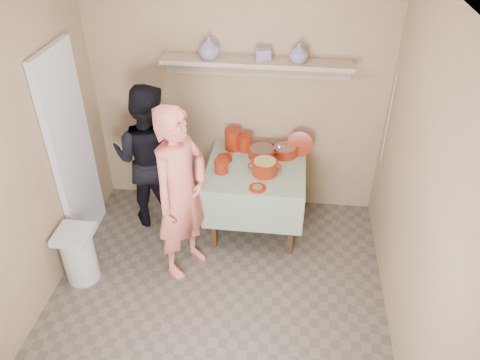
# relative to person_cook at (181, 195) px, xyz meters

# --- Properties ---
(ground) EXTENTS (3.50, 3.50, 0.00)m
(ground) POSITION_rel_person_cook_xyz_m (0.35, -0.62, -0.85)
(ground) COLOR #60564B
(ground) RESTS_ON ground
(tile_panel) EXTENTS (0.06, 0.70, 2.00)m
(tile_panel) POSITION_rel_person_cook_xyz_m (-1.11, 0.33, 0.15)
(tile_panel) COLOR silver
(tile_panel) RESTS_ON ground
(plate_stack_a) EXTENTS (0.17, 0.17, 0.22)m
(plate_stack_a) POSITION_rel_person_cook_xyz_m (0.33, 0.97, 0.03)
(plate_stack_a) COLOR maroon
(plate_stack_a) RESTS_ON serving_table
(plate_stack_b) EXTENTS (0.15, 0.15, 0.18)m
(plate_stack_b) POSITION_rel_person_cook_xyz_m (0.46, 0.95, 0.00)
(plate_stack_b) COLOR maroon
(plate_stack_b) RESTS_ON serving_table
(bowl_stack) EXTENTS (0.14, 0.14, 0.14)m
(bowl_stack) POSITION_rel_person_cook_xyz_m (0.28, 0.52, -0.02)
(bowl_stack) COLOR maroon
(bowl_stack) RESTS_ON serving_table
(empty_bowl) EXTENTS (0.15, 0.15, 0.04)m
(empty_bowl) POSITION_rel_person_cook_xyz_m (0.28, 0.74, -0.06)
(empty_bowl) COLOR maroon
(empty_bowl) RESTS_ON serving_table
(propped_lid) EXTENTS (0.27, 0.10, 0.26)m
(propped_lid) POSITION_rel_person_cook_xyz_m (1.02, 0.94, 0.04)
(propped_lid) COLOR maroon
(propped_lid) RESTS_ON serving_table
(vase_right) EXTENTS (0.22, 0.22, 0.18)m
(vase_right) POSITION_rel_person_cook_xyz_m (0.94, 0.99, 0.97)
(vase_right) COLOR navy
(vase_right) RESTS_ON wall_shelf
(vase_left) EXTENTS (0.28, 0.28, 0.21)m
(vase_left) POSITION_rel_person_cook_xyz_m (0.11, 0.99, 0.98)
(vase_left) COLOR navy
(vase_left) RESTS_ON wall_shelf
(ceramic_box) EXTENTS (0.16, 0.14, 0.10)m
(ceramic_box) POSITION_rel_person_cook_xyz_m (0.61, 1.01, 0.92)
(ceramic_box) COLOR navy
(ceramic_box) RESTS_ON wall_shelf
(person_cook) EXTENTS (0.64, 0.73, 1.69)m
(person_cook) POSITION_rel_person_cook_xyz_m (0.00, 0.00, 0.00)
(person_cook) COLOR #EB7065
(person_cook) RESTS_ON ground
(person_helper) EXTENTS (0.80, 0.65, 1.56)m
(person_helper) POSITION_rel_person_cook_xyz_m (-0.49, 0.67, -0.06)
(person_helper) COLOR black
(person_helper) RESTS_ON ground
(room_shell) EXTENTS (3.04, 3.54, 2.62)m
(room_shell) POSITION_rel_person_cook_xyz_m (0.35, -0.62, 0.76)
(room_shell) COLOR tan
(room_shell) RESTS_ON ground
(serving_table) EXTENTS (0.97, 0.97, 0.76)m
(serving_table) POSITION_rel_person_cook_xyz_m (0.60, 0.66, -0.20)
(serving_table) COLOR #4C2D16
(serving_table) RESTS_ON ground
(cazuela_meat_a) EXTENTS (0.30, 0.30, 0.10)m
(cazuela_meat_a) POSITION_rel_person_cook_xyz_m (0.64, 0.85, -0.03)
(cazuela_meat_a) COLOR #6E1201
(cazuela_meat_a) RESTS_ON serving_table
(cazuela_meat_b) EXTENTS (0.28, 0.28, 0.10)m
(cazuela_meat_b) POSITION_rel_person_cook_xyz_m (0.87, 0.91, -0.03)
(cazuela_meat_b) COLOR #6E1201
(cazuela_meat_b) RESTS_ON serving_table
(ladle) EXTENTS (0.08, 0.26, 0.19)m
(ladle) POSITION_rel_person_cook_xyz_m (0.82, 0.87, 0.03)
(ladle) COLOR silver
(ladle) RESTS_ON cazuela_meat_b
(cazuela_rice) EXTENTS (0.33, 0.25, 0.14)m
(cazuela_rice) POSITION_rel_person_cook_xyz_m (0.69, 0.54, 0.00)
(cazuela_rice) COLOR #6E1201
(cazuela_rice) RESTS_ON serving_table
(front_plate) EXTENTS (0.16, 0.16, 0.03)m
(front_plate) POSITION_rel_person_cook_xyz_m (0.65, 0.28, -0.07)
(front_plate) COLOR maroon
(front_plate) RESTS_ON serving_table
(wall_shelf) EXTENTS (1.80, 0.25, 0.21)m
(wall_shelf) POSITION_rel_person_cook_xyz_m (0.55, 1.04, 0.83)
(wall_shelf) COLOR tan
(wall_shelf) RESTS_ON room_shell
(trash_bin) EXTENTS (0.32, 0.32, 0.56)m
(trash_bin) POSITION_rel_person_cook_xyz_m (-0.93, -0.28, -0.56)
(trash_bin) COLOR silver
(trash_bin) RESTS_ON ground
(electrical_cord) EXTENTS (0.01, 0.05, 0.90)m
(electrical_cord) POSITION_rel_person_cook_xyz_m (1.82, 0.86, 0.40)
(electrical_cord) COLOR silver
(electrical_cord) RESTS_ON wall_shelf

